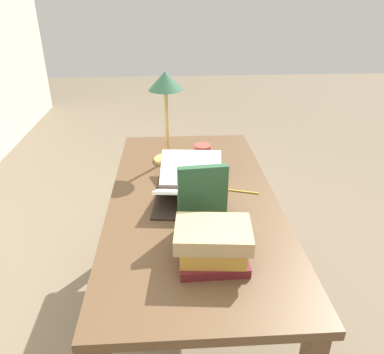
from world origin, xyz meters
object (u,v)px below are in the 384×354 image
(book_stack_tall, at_px, (213,244))
(reading_lamp, at_px, (166,92))
(coffee_mug, at_px, (203,154))
(open_book, at_px, (191,184))
(book_standing_upright, at_px, (203,198))
(pencil, at_px, (239,191))

(book_stack_tall, relative_size, reading_lamp, 0.56)
(reading_lamp, bearing_deg, coffee_mug, -104.11)
(open_book, relative_size, book_standing_upright, 2.03)
(open_book, relative_size, pencil, 3.11)
(open_book, relative_size, coffee_mug, 4.43)
(book_stack_tall, bearing_deg, pencil, -20.19)
(open_book, distance_m, reading_lamp, 0.49)
(book_standing_upright, bearing_deg, open_book, -0.11)
(book_standing_upright, bearing_deg, reading_lamp, 6.25)
(open_book, relative_size, book_stack_tall, 2.02)
(book_stack_tall, bearing_deg, open_book, 5.16)
(book_standing_upright, relative_size, pencil, 1.53)
(coffee_mug, height_order, pencil, coffee_mug)
(pencil, bearing_deg, open_book, 83.14)
(pencil, bearing_deg, book_stack_tall, 159.81)
(book_stack_tall, height_order, reading_lamp, reading_lamp)
(book_stack_tall, bearing_deg, reading_lamp, 10.06)
(reading_lamp, height_order, pencil, reading_lamp)
(open_book, bearing_deg, book_stack_tall, -169.42)
(book_standing_upright, xyz_separation_m, reading_lamp, (0.63, 0.13, 0.24))
(open_book, xyz_separation_m, book_stack_tall, (-0.50, -0.04, 0.04))
(reading_lamp, bearing_deg, open_book, -162.90)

